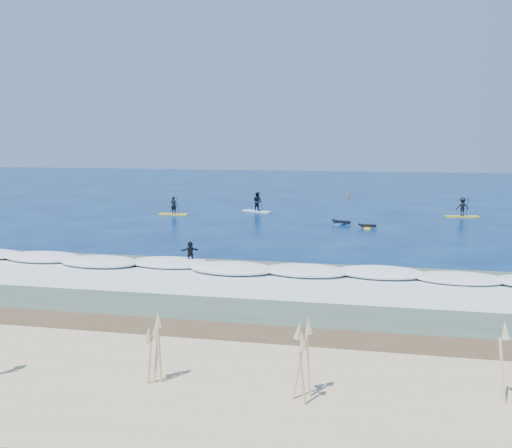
% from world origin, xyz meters
% --- Properties ---
extents(ground, '(160.00, 160.00, 0.00)m').
position_xyz_m(ground, '(0.00, 0.00, 0.00)').
color(ground, '#031443').
rests_on(ground, ground).
extents(dune, '(90.00, 7.00, 2.00)m').
position_xyz_m(dune, '(0.00, -27.00, 0.00)').
color(dune, tan).
rests_on(dune, ground).
extents(wet_sand_strip, '(90.00, 5.00, 0.08)m').
position_xyz_m(wet_sand_strip, '(0.00, -21.50, 0.00)').
color(wet_sand_strip, brown).
rests_on(wet_sand_strip, ground).
extents(shallow_water, '(90.00, 13.00, 0.01)m').
position_xyz_m(shallow_water, '(0.00, -14.00, 0.01)').
color(shallow_water, '#3D5441').
rests_on(shallow_water, ground).
extents(breaking_wave, '(40.00, 6.00, 0.30)m').
position_xyz_m(breaking_wave, '(0.00, -10.00, 0.00)').
color(breaking_wave, white).
rests_on(breaking_wave, ground).
extents(whitewater, '(34.00, 5.00, 0.02)m').
position_xyz_m(whitewater, '(0.00, -13.00, 0.00)').
color(whitewater, silver).
rests_on(whitewater, ground).
extents(dune_grass, '(40.00, 4.00, 1.70)m').
position_xyz_m(dune_grass, '(0.00, -27.00, 1.85)').
color(dune_grass, '#D6B683').
rests_on(dune_grass, dune).
extents(sup_paddler_left, '(2.85, 0.76, 1.99)m').
position_xyz_m(sup_paddler_left, '(-9.95, 10.72, 0.62)').
color(sup_paddler_left, yellow).
rests_on(sup_paddler_left, ground).
extents(sup_paddler_center, '(3.23, 2.15, 2.25)m').
position_xyz_m(sup_paddler_center, '(-2.57, 14.26, 0.84)').
color(sup_paddler_center, silver).
rests_on(sup_paddler_center, ground).
extents(sup_paddler_right, '(3.04, 1.16, 2.08)m').
position_xyz_m(sup_paddler_right, '(16.70, 14.49, 0.81)').
color(sup_paddler_right, gold).
rests_on(sup_paddler_right, ground).
extents(prone_paddler_near, '(1.45, 1.83, 0.38)m').
position_xyz_m(prone_paddler_near, '(8.18, 6.25, 0.13)').
color(prone_paddler_near, yellow).
rests_on(prone_paddler_near, ground).
extents(prone_paddler_far, '(1.58, 2.08, 0.42)m').
position_xyz_m(prone_paddler_far, '(5.97, 7.84, 0.14)').
color(prone_paddler_far, blue).
rests_on(prone_paddler_far, ground).
extents(wave_surfer, '(1.76, 1.18, 1.25)m').
position_xyz_m(wave_surfer, '(-1.82, -9.35, 0.73)').
color(wave_surfer, silver).
rests_on(wave_surfer, breaking_wave).
extents(marker_buoy, '(0.25, 0.25, 0.59)m').
position_xyz_m(marker_buoy, '(5.72, 29.48, 0.26)').
color(marker_buoy, '#CA4D12').
rests_on(marker_buoy, ground).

